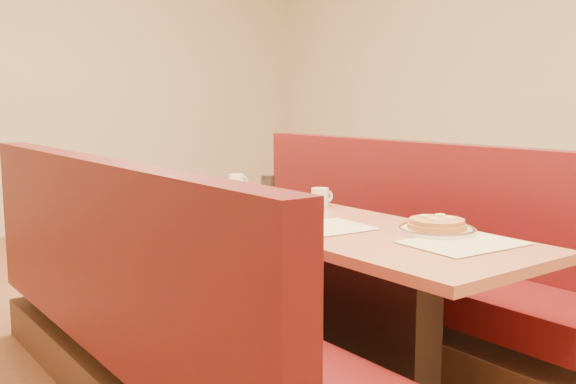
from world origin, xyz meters
TOP-DOWN VIEW (x-y plane):
  - ground at (0.00, 0.00)m, footprint 8.00×8.00m
  - diner_table at (0.00, 0.00)m, footprint 0.70×2.50m
  - booth_left at (-0.73, 0.00)m, footprint 0.55×2.50m
  - booth_right at (0.73, 0.00)m, footprint 0.55×2.50m
  - placemat_near_left at (-0.12, -0.39)m, footprint 0.41×0.32m
  - placemat_near_right at (0.12, -0.92)m, footprint 0.43×0.34m
  - placemat_far_left at (-0.12, 0.51)m, footprint 0.54×0.48m
  - placemat_far_right at (0.12, 0.82)m, footprint 0.44×0.35m
  - pancake_plate at (0.19, -0.73)m, footprint 0.31×0.31m
  - eggs_plate at (-0.17, -0.07)m, footprint 0.29×0.29m
  - extra_plate_mid at (0.18, 0.39)m, footprint 0.24×0.24m
  - extra_plate_far at (-0.08, 0.40)m, footprint 0.23×0.23m
  - coffee_mug_a at (0.24, 0.04)m, footprint 0.12×0.09m
  - coffee_mug_b at (-0.28, -0.22)m, footprint 0.10×0.07m
  - coffee_mug_c at (0.25, 0.81)m, footprint 0.12×0.09m
  - coffee_mug_d at (-0.24, 0.60)m, footprint 0.13×0.09m
  - soda_tumbler_near at (-0.28, -0.42)m, footprint 0.06×0.06m
  - soda_tumbler_mid at (0.28, 0.54)m, footprint 0.08×0.08m

SIDE VIEW (x-z plane):
  - ground at x=0.00m, z-range 0.00..0.00m
  - booth_left at x=-0.73m, z-range -0.16..0.89m
  - booth_right at x=0.73m, z-range -0.16..0.89m
  - diner_table at x=0.00m, z-range 0.00..0.75m
  - placemat_near_left at x=-0.12m, z-range 0.75..0.76m
  - placemat_near_right at x=0.12m, z-range 0.75..0.76m
  - placemat_far_left at x=-0.12m, z-range 0.75..0.76m
  - placemat_far_right at x=0.12m, z-range 0.75..0.76m
  - extra_plate_far at x=-0.08m, z-range 0.74..0.79m
  - extra_plate_mid at x=0.18m, z-range 0.74..0.79m
  - eggs_plate at x=-0.17m, z-range 0.74..0.80m
  - pancake_plate at x=0.19m, z-range 0.74..0.81m
  - coffee_mug_b at x=-0.28m, z-range 0.75..0.83m
  - soda_tumbler_near at x=-0.28m, z-range 0.75..0.84m
  - coffee_mug_a at x=0.24m, z-range 0.75..0.84m
  - coffee_mug_c at x=0.25m, z-range 0.75..0.84m
  - coffee_mug_d at x=-0.24m, z-range 0.75..0.85m
  - soda_tumbler_mid at x=0.28m, z-range 0.75..0.86m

